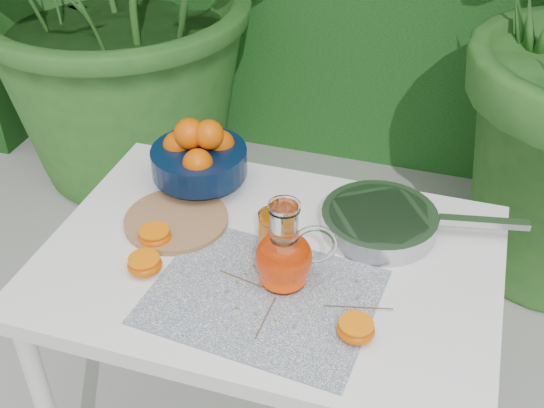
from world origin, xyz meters
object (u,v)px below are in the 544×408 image
(saute_pan, at_px, (381,220))
(white_table, at_px, (269,284))
(cutting_board, at_px, (176,220))
(fruit_bowl, at_px, (199,155))
(juice_pitcher, at_px, (285,255))

(saute_pan, bearing_deg, white_table, -142.18)
(cutting_board, distance_m, saute_pan, 0.48)
(white_table, bearing_deg, saute_pan, 37.82)
(white_table, bearing_deg, fruit_bowl, 139.16)
(fruit_bowl, distance_m, juice_pitcher, 0.42)
(juice_pitcher, bearing_deg, saute_pan, 55.53)
(juice_pitcher, bearing_deg, fruit_bowl, 137.12)
(white_table, height_order, cutting_board, cutting_board)
(white_table, relative_size, fruit_bowl, 3.26)
(white_table, xyz_separation_m, fruit_bowl, (-0.25, 0.22, 0.17))
(cutting_board, relative_size, saute_pan, 0.50)
(cutting_board, distance_m, juice_pitcher, 0.33)
(white_table, xyz_separation_m, saute_pan, (0.22, 0.17, 0.11))
(white_table, relative_size, juice_pitcher, 5.03)
(cutting_board, height_order, juice_pitcher, juice_pitcher)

